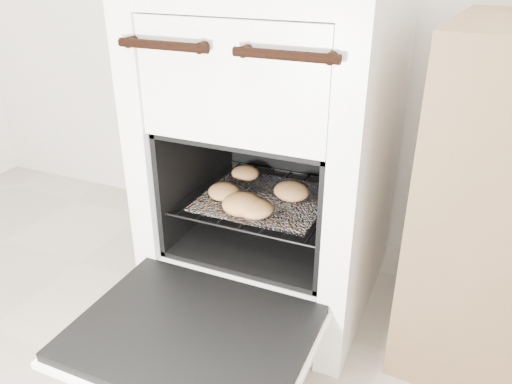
# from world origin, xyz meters

# --- Properties ---
(stove) EXTENTS (0.56, 0.62, 0.86)m
(stove) POSITION_xyz_m (-0.04, 1.19, 0.42)
(stove) COLOR white
(stove) RESTS_ON ground
(oven_door) EXTENTS (0.50, 0.39, 0.04)m
(oven_door) POSITION_xyz_m (-0.04, 0.72, 0.19)
(oven_door) COLOR black
(oven_door) RESTS_ON stove
(oven_rack) EXTENTS (0.41, 0.39, 0.01)m
(oven_rack) POSITION_xyz_m (-0.04, 1.13, 0.32)
(oven_rack) COLOR black
(oven_rack) RESTS_ON stove
(foil_sheet) EXTENTS (0.32, 0.28, 0.01)m
(foil_sheet) POSITION_xyz_m (-0.04, 1.11, 0.33)
(foil_sheet) COLOR white
(foil_sheet) RESTS_ON oven_rack
(baked_rolls) EXTENTS (0.26, 0.30, 0.05)m
(baked_rolls) POSITION_xyz_m (-0.05, 1.07, 0.36)
(baked_rolls) COLOR #B78649
(baked_rolls) RESTS_ON foil_sheet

